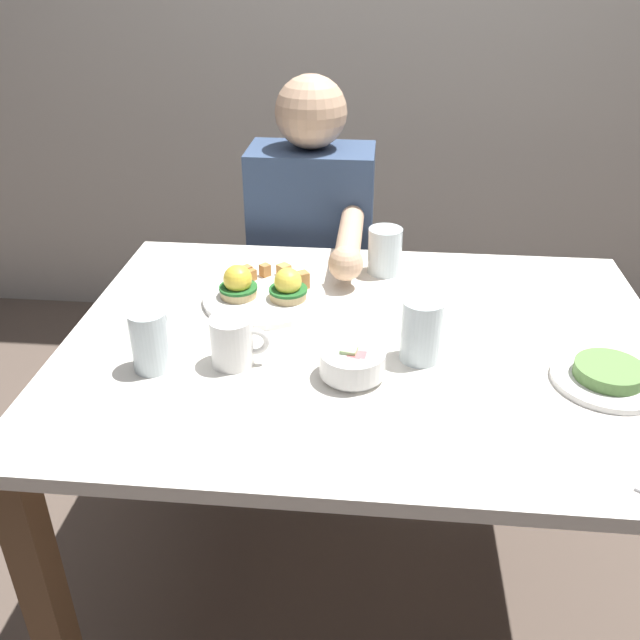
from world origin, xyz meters
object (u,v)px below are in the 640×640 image
object	(u,v)px
water_glass_extra	(421,334)
side_plate	(608,376)
diner_person	(312,256)
dining_table	(364,383)
water_glass_near	(385,253)
water_glass_far	(151,344)
eggs_benedict_plate	(264,291)
coffee_mug	(233,340)
fruit_bowl	(352,363)

from	to	relation	value
water_glass_extra	side_plate	distance (m)	0.34
side_plate	diner_person	distance (m)	0.94
dining_table	water_glass_near	xyz separation A→B (m)	(0.03, 0.32, 0.16)
water_glass_far	eggs_benedict_plate	bearing A→B (deg)	60.67
coffee_mug	water_glass_near	xyz separation A→B (m)	(0.28, 0.43, -0.00)
dining_table	water_glass_near	distance (m)	0.36
water_glass_near	diner_person	bearing A→B (deg)	125.96
diner_person	water_glass_near	bearing A→B (deg)	-54.04
water_glass_far	side_plate	bearing A→B (deg)	2.09
water_glass_extra	dining_table	bearing A→B (deg)	150.44
side_plate	fruit_bowl	bearing A→B (deg)	-176.72
fruit_bowl	coffee_mug	world-z (taller)	coffee_mug
fruit_bowl	water_glass_extra	distance (m)	0.15
fruit_bowl	side_plate	bearing A→B (deg)	3.28
water_glass_near	side_plate	bearing A→B (deg)	-46.49
side_plate	water_glass_extra	bearing A→B (deg)	171.46
dining_table	coffee_mug	size ratio (longest dim) A/B	10.76
coffee_mug	dining_table	bearing A→B (deg)	24.28
dining_table	water_glass_extra	xyz separation A→B (m)	(0.10, -0.06, 0.16)
dining_table	water_glass_far	bearing A→B (deg)	-160.29
water_glass_near	diner_person	xyz separation A→B (m)	(-0.20, 0.28, -0.14)
fruit_bowl	coffee_mug	size ratio (longest dim) A/B	1.08
dining_table	water_glass_near	size ratio (longest dim) A/B	10.84
eggs_benedict_plate	fruit_bowl	size ratio (longest dim) A/B	2.25
eggs_benedict_plate	diner_person	distance (m)	0.47
fruit_bowl	water_glass_far	xyz separation A→B (m)	(-0.37, -0.00, 0.02)
dining_table	water_glass_extra	distance (m)	0.20
dining_table	coffee_mug	bearing A→B (deg)	-155.72
water_glass_near	water_glass_far	world-z (taller)	water_glass_far
water_glass_near	water_glass_far	size ratio (longest dim) A/B	0.94
eggs_benedict_plate	water_glass_extra	distance (m)	0.39
fruit_bowl	water_glass_near	xyz separation A→B (m)	(0.05, 0.46, 0.02)
dining_table	fruit_bowl	xyz separation A→B (m)	(-0.02, -0.14, 0.14)
side_plate	water_glass_near	bearing A→B (deg)	133.51
eggs_benedict_plate	diner_person	world-z (taller)	diner_person
side_plate	dining_table	bearing A→B (deg)	166.00
dining_table	fruit_bowl	bearing A→B (deg)	-98.80
coffee_mug	side_plate	distance (m)	0.68
coffee_mug	side_plate	size ratio (longest dim) A/B	0.56
eggs_benedict_plate	water_glass_near	size ratio (longest dim) A/B	2.44
eggs_benedict_plate	diner_person	size ratio (longest dim) A/B	0.24
water_glass_near	water_glass_far	bearing A→B (deg)	-132.55
fruit_bowl	water_glass_near	bearing A→B (deg)	83.40
dining_table	eggs_benedict_plate	bearing A→B (deg)	147.57
fruit_bowl	water_glass_extra	xyz separation A→B (m)	(0.13, 0.08, 0.02)
water_glass_near	coffee_mug	bearing A→B (deg)	-122.63
fruit_bowl	diner_person	xyz separation A→B (m)	(-0.15, 0.74, -0.12)
dining_table	water_glass_far	xyz separation A→B (m)	(-0.39, -0.14, 0.16)
eggs_benedict_plate	water_glass_extra	xyz separation A→B (m)	(0.33, -0.21, 0.03)
water_glass_near	water_glass_far	distance (m)	0.62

